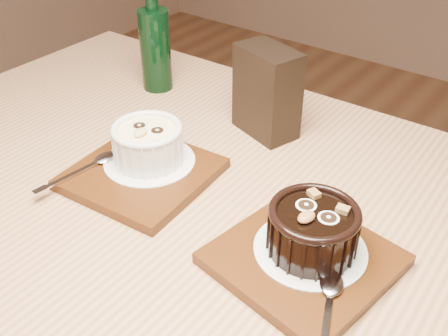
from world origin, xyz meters
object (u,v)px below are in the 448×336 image
Objects in this scene: tray_right at (303,259)px; condiment_stand at (267,92)px; tray_left at (142,174)px; ramekin_dark at (313,228)px; table at (210,272)px; ramekin_white at (148,142)px; green_bottle at (155,47)px.

condiment_stand reaches higher than tray_right.
tray_left is 1.00× the size of tray_right.
condiment_stand reaches higher than tray_left.
ramekin_dark is at bearing 81.06° from tray_right.
condiment_stand reaches higher than table.
condiment_stand is (0.07, 0.19, 0.02)m from ramekin_white.
ramekin_white is 0.21m from condiment_stand.
tray_right is (0.13, 0.01, 0.10)m from table.
green_bottle is at bearing 142.18° from table.
tray_right is at bearing 3.20° from table.
ramekin_white is 0.97× the size of ramekin_dark.
ramekin_white is (-0.01, 0.02, 0.04)m from tray_left.
ramekin_dark is 0.73× the size of condiment_stand.
green_bottle is at bearing 176.96° from condiment_stand.
table is 5.95× the size of green_bottle.
ramekin_white is at bearing 104.02° from tray_left.
condiment_stand is (-0.20, 0.21, 0.02)m from ramekin_dark.
condiment_stand is 0.25m from green_bottle.
condiment_stand is (-0.07, 0.23, 0.16)m from table.
table is 12.24× the size of ramekin_white.
tray_right is (0.27, -0.01, 0.00)m from tray_left.
tray_left is 1.29× the size of condiment_stand.
tray_right is at bearing -2.13° from tray_left.
condiment_stand is 0.69× the size of green_bottle.
tray_right is at bearing -48.20° from condiment_stand.
table is at bearing -73.85° from condiment_stand.
ramekin_dark is at bearing -26.67° from green_bottle.
green_bottle is at bearing 119.57° from ramekin_white.
ramekin_white is 0.28m from tray_right.
tray_left is at bearing -86.96° from ramekin_white.
condiment_stand is (-0.20, 0.22, 0.06)m from tray_right.
ramekin_white is at bearing 164.42° from table.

